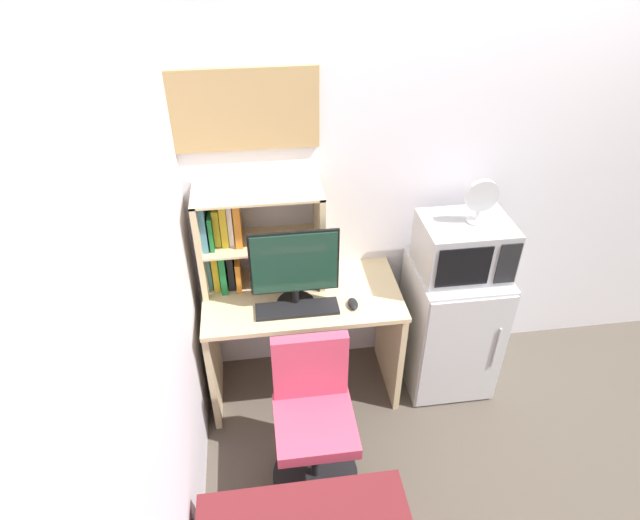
{
  "coord_description": "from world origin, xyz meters",
  "views": [
    {
      "loc": [
        -1.21,
        -2.69,
        2.71
      ],
      "look_at": [
        -0.89,
        -0.32,
        1.02
      ],
      "focal_mm": 30.23,
      "sensor_mm": 36.0,
      "label": 1
    }
  ],
  "objects_px": {
    "computer_mouse": "(353,304)",
    "desk_chair": "(314,424)",
    "monitor": "(295,267)",
    "keyboard": "(297,309)",
    "microwave": "(464,247)",
    "mini_fridge": "(449,325)",
    "wall_corkboard": "(242,110)",
    "hutch_bookshelf": "(241,237)",
    "desk_fan": "(481,199)"
  },
  "relations": [
    {
      "from": "mini_fridge",
      "to": "wall_corkboard",
      "type": "bearing_deg",
      "value": 166.06
    },
    {
      "from": "desk_fan",
      "to": "keyboard",
      "type": "bearing_deg",
      "value": -172.88
    },
    {
      "from": "desk_chair",
      "to": "keyboard",
      "type": "bearing_deg",
      "value": 93.51
    },
    {
      "from": "wall_corkboard",
      "to": "desk_fan",
      "type": "bearing_deg",
      "value": -13.58
    },
    {
      "from": "computer_mouse",
      "to": "desk_chair",
      "type": "relative_size",
      "value": 0.11
    },
    {
      "from": "keyboard",
      "to": "wall_corkboard",
      "type": "height_order",
      "value": "wall_corkboard"
    },
    {
      "from": "hutch_bookshelf",
      "to": "mini_fridge",
      "type": "bearing_deg",
      "value": -7.91
    },
    {
      "from": "keyboard",
      "to": "computer_mouse",
      "type": "height_order",
      "value": "computer_mouse"
    },
    {
      "from": "keyboard",
      "to": "microwave",
      "type": "distance_m",
      "value": 1.0
    },
    {
      "from": "keyboard",
      "to": "mini_fridge",
      "type": "bearing_deg",
      "value": 7.62
    },
    {
      "from": "computer_mouse",
      "to": "wall_corkboard",
      "type": "xyz_separation_m",
      "value": [
        -0.52,
        0.43,
        0.97
      ]
    },
    {
      "from": "mini_fridge",
      "to": "wall_corkboard",
      "type": "relative_size",
      "value": 1.1
    },
    {
      "from": "monitor",
      "to": "computer_mouse",
      "type": "height_order",
      "value": "monitor"
    },
    {
      "from": "monitor",
      "to": "mini_fridge",
      "type": "height_order",
      "value": "monitor"
    },
    {
      "from": "computer_mouse",
      "to": "microwave",
      "type": "distance_m",
      "value": 0.71
    },
    {
      "from": "mini_fridge",
      "to": "wall_corkboard",
      "type": "height_order",
      "value": "wall_corkboard"
    },
    {
      "from": "mini_fridge",
      "to": "desk_fan",
      "type": "relative_size",
      "value": 3.34
    },
    {
      "from": "monitor",
      "to": "keyboard",
      "type": "relative_size",
      "value": 1.05
    },
    {
      "from": "microwave",
      "to": "desk_chair",
      "type": "distance_m",
      "value": 1.28
    },
    {
      "from": "keyboard",
      "to": "desk_chair",
      "type": "distance_m",
      "value": 0.61
    },
    {
      "from": "desk_fan",
      "to": "wall_corkboard",
      "type": "height_order",
      "value": "wall_corkboard"
    },
    {
      "from": "keyboard",
      "to": "desk_chair",
      "type": "relative_size",
      "value": 0.52
    },
    {
      "from": "keyboard",
      "to": "microwave",
      "type": "bearing_deg",
      "value": 7.8
    },
    {
      "from": "monitor",
      "to": "computer_mouse",
      "type": "xyz_separation_m",
      "value": [
        0.31,
        -0.06,
        -0.24
      ]
    },
    {
      "from": "keyboard",
      "to": "desk_chair",
      "type": "height_order",
      "value": "desk_chair"
    },
    {
      "from": "desk_fan",
      "to": "desk_chair",
      "type": "relative_size",
      "value": 0.29
    },
    {
      "from": "monitor",
      "to": "mini_fridge",
      "type": "distance_m",
      "value": 1.14
    },
    {
      "from": "monitor",
      "to": "keyboard",
      "type": "bearing_deg",
      "value": -87.39
    },
    {
      "from": "desk_chair",
      "to": "wall_corkboard",
      "type": "distance_m",
      "value": 1.65
    },
    {
      "from": "wall_corkboard",
      "to": "hutch_bookshelf",
      "type": "bearing_deg",
      "value": -117.53
    },
    {
      "from": "hutch_bookshelf",
      "to": "mini_fridge",
      "type": "relative_size",
      "value": 0.8
    },
    {
      "from": "monitor",
      "to": "mini_fridge",
      "type": "bearing_deg",
      "value": 4.31
    },
    {
      "from": "monitor",
      "to": "desk_chair",
      "type": "height_order",
      "value": "monitor"
    },
    {
      "from": "microwave",
      "to": "desk_chair",
      "type": "relative_size",
      "value": 0.56
    },
    {
      "from": "hutch_bookshelf",
      "to": "desk_fan",
      "type": "height_order",
      "value": "desk_fan"
    },
    {
      "from": "keyboard",
      "to": "mini_fridge",
      "type": "xyz_separation_m",
      "value": [
        0.96,
        0.13,
        -0.35
      ]
    },
    {
      "from": "mini_fridge",
      "to": "microwave",
      "type": "bearing_deg",
      "value": 89.83
    },
    {
      "from": "keyboard",
      "to": "desk_fan",
      "type": "height_order",
      "value": "desk_fan"
    },
    {
      "from": "keyboard",
      "to": "monitor",
      "type": "bearing_deg",
      "value": 92.61
    },
    {
      "from": "microwave",
      "to": "monitor",
      "type": "bearing_deg",
      "value": -175.52
    },
    {
      "from": "computer_mouse",
      "to": "desk_chair",
      "type": "height_order",
      "value": "desk_chair"
    },
    {
      "from": "desk_fan",
      "to": "desk_chair",
      "type": "xyz_separation_m",
      "value": [
        -0.98,
        -0.6,
        -0.93
      ]
    },
    {
      "from": "keyboard",
      "to": "wall_corkboard",
      "type": "relative_size",
      "value": 0.58
    },
    {
      "from": "mini_fridge",
      "to": "microwave",
      "type": "distance_m",
      "value": 0.59
    },
    {
      "from": "monitor",
      "to": "desk_chair",
      "type": "distance_m",
      "value": 0.82
    },
    {
      "from": "hutch_bookshelf",
      "to": "monitor",
      "type": "relative_size",
      "value": 1.45
    },
    {
      "from": "computer_mouse",
      "to": "desk_fan",
      "type": "height_order",
      "value": "desk_fan"
    },
    {
      "from": "mini_fridge",
      "to": "wall_corkboard",
      "type": "xyz_separation_m",
      "value": [
        -1.18,
        0.29,
        1.33
      ]
    },
    {
      "from": "hutch_bookshelf",
      "to": "keyboard",
      "type": "xyz_separation_m",
      "value": [
        0.27,
        -0.3,
        -0.31
      ]
    },
    {
      "from": "microwave",
      "to": "computer_mouse",
      "type": "bearing_deg",
      "value": -168.19
    }
  ]
}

